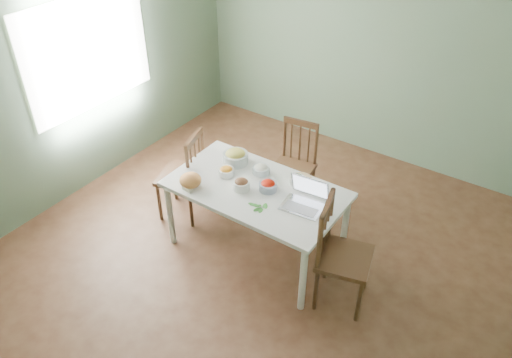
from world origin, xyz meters
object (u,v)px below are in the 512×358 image
Objects in this scene: chair_left at (180,174)px; laptop at (303,197)px; bread_boule at (190,180)px; bowl_squash at (235,156)px; dining_table at (256,219)px; chair_far at (292,167)px; chair_right at (345,256)px.

laptop is at bearing 71.21° from chair_left.
bread_boule is 0.56m from bowl_squash.
laptop reaches higher than dining_table.
laptop reaches higher than chair_far.
bowl_squash is at bearing 91.97° from chair_left.
chair_right is 5.12× the size of bread_boule.
chair_left is 1.52m from laptop.
chair_left is (-0.98, 0.03, 0.12)m from dining_table.
dining_table is 1.61× the size of chair_left.
laptop is (0.59, -0.84, 0.40)m from chair_far.
bread_boule is at bearing 36.27° from chair_left.
chair_right reaches higher than laptop.
chair_left reaches higher than laptop.
chair_far reaches higher than bowl_squash.
chair_right is at bearing -15.68° from laptop.
dining_table is at bearing 69.94° from chair_right.
chair_far is 0.95× the size of chair_left.
chair_left is at bearing 178.28° from dining_table.
laptop is (1.00, 0.30, 0.05)m from bread_boule.
bowl_squash is (0.58, 0.20, 0.33)m from chair_left.
bread_boule is (-0.42, -1.14, 0.35)m from chair_far.
laptop is (1.47, -0.04, 0.38)m from chair_left.
chair_left is 4.06× the size of bowl_squash.
bread_boule is at bearing -117.73° from chair_far.
dining_table is 1.69× the size of chair_far.
chair_far is 1.42m from chair_right.
chair_right is at bearing -5.72° from dining_table.
chair_left is at bearing -160.84° from bowl_squash.
laptop is at bearing 65.57° from chair_right.
chair_left is 0.66m from bread_boule.
chair_left is at bearing 143.46° from bread_boule.
chair_right is 1.45m from bowl_squash.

